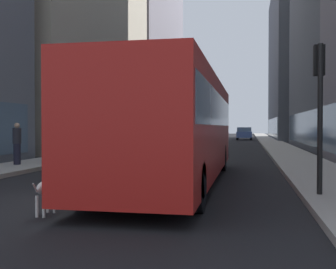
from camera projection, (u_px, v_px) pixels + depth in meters
The scene contains 13 objects.
ground_plane at pixel (216, 143), 43.43m from camera, with size 120.00×120.00×0.00m, color black.
sidewalk_left at pixel (164, 142), 44.52m from camera, with size 2.40×110.00×0.15m, color #9E9991.
sidewalk_right at pixel (272, 142), 42.33m from camera, with size 2.40×110.00×0.15m, color #9E9991.
building_right_far at pixel (314, 62), 54.79m from camera, with size 10.80×23.11×20.66m.
transit_bus at pixel (176, 123), 12.22m from camera, with size 2.78×11.53×3.05m.
car_blue_hatchback at pixel (244, 133), 52.70m from camera, with size 1.92×3.93×1.62m.
car_red_coupe at pixel (209, 134), 48.16m from camera, with size 1.72×4.62×1.62m.
car_yellow_taxi at pixel (99, 147), 17.09m from camera, with size 1.95×4.00×1.62m.
car_silver_sedan at pixel (201, 136), 39.47m from camera, with size 1.81×4.68×1.62m.
dalmatian_dog at pixel (47, 188), 7.82m from camera, with size 0.22×0.96×0.72m.
pedestrian_with_handbag at pixel (48, 142), 17.98m from camera, with size 0.45×0.34×1.69m.
pedestrian_in_coat at pixel (17, 143), 16.56m from camera, with size 0.34×0.34×1.69m.
traffic_light_near at pixel (320, 93), 9.31m from camera, with size 0.24×0.41×3.40m.
Camera 1 is at (3.31, -8.58, 1.67)m, focal length 43.83 mm.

